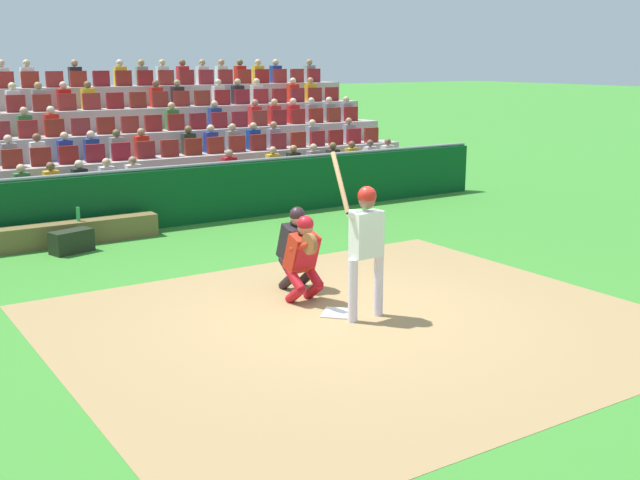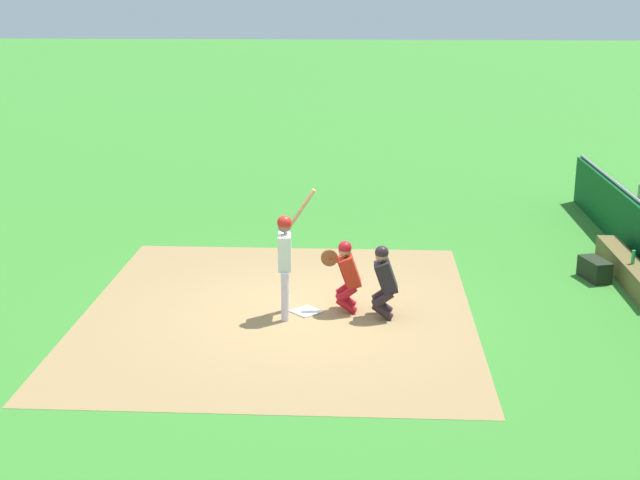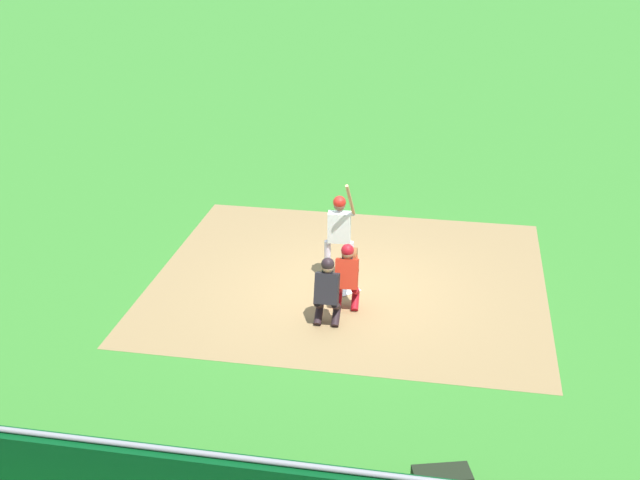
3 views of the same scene
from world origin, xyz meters
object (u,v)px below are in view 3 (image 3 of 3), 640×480
object	(u,v)px
home_plate_marker	(346,289)
catcher_crouching	(348,273)
home_plate_umpire	(327,289)
batter_at_plate	(340,229)

from	to	relation	value
home_plate_marker	catcher_crouching	bearing A→B (deg)	-79.36
catcher_crouching	home_plate_umpire	world-z (taller)	same
batter_at_plate	catcher_crouching	world-z (taller)	batter_at_plate
batter_at_plate	home_plate_umpire	world-z (taller)	batter_at_plate
batter_at_plate	home_plate_umpire	distance (m)	1.76
batter_at_plate	catcher_crouching	bearing A→B (deg)	-73.22
catcher_crouching	home_plate_umpire	size ratio (longest dim) A/B	1.00
catcher_crouching	home_plate_umpire	distance (m)	0.71
home_plate_marker	catcher_crouching	distance (m)	1.01
batter_at_plate	catcher_crouching	xyz separation A→B (m)	(0.32, -1.05, -0.41)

